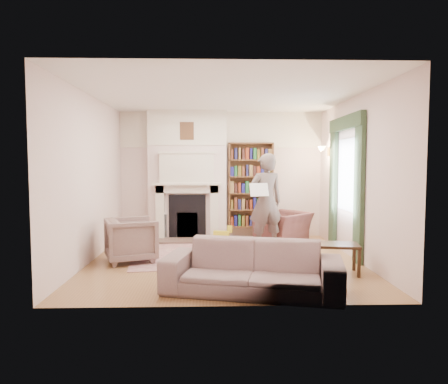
{
  "coord_description": "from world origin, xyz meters",
  "views": [
    {
      "loc": [
        -0.2,
        -6.75,
        1.64
      ],
      "look_at": [
        0.0,
        0.25,
        1.15
      ],
      "focal_mm": 32.0,
      "sensor_mm": 36.0,
      "label": 1
    }
  ],
  "objects_px": {
    "armchair_left": "(131,240)",
    "coffee_table": "(334,258)",
    "bookcase": "(251,185)",
    "rocking_horse": "(221,236)",
    "armchair_reading": "(283,228)",
    "man_reading": "(266,202)",
    "paraffin_heater": "(161,227)",
    "sofa": "(252,267)"
  },
  "relations": [
    {
      "from": "bookcase",
      "to": "man_reading",
      "type": "bearing_deg",
      "value": -83.06
    },
    {
      "from": "bookcase",
      "to": "armchair_reading",
      "type": "bearing_deg",
      "value": -49.81
    },
    {
      "from": "bookcase",
      "to": "paraffin_heater",
      "type": "bearing_deg",
      "value": -173.63
    },
    {
      "from": "coffee_table",
      "to": "bookcase",
      "type": "bearing_deg",
      "value": 117.75
    },
    {
      "from": "coffee_table",
      "to": "paraffin_heater",
      "type": "relative_size",
      "value": 1.27
    },
    {
      "from": "sofa",
      "to": "rocking_horse",
      "type": "xyz_separation_m",
      "value": [
        -0.33,
        2.81,
        -0.11
      ]
    },
    {
      "from": "paraffin_heater",
      "to": "armchair_left",
      "type": "bearing_deg",
      "value": -97.4
    },
    {
      "from": "armchair_left",
      "to": "man_reading",
      "type": "distance_m",
      "value": 2.59
    },
    {
      "from": "bookcase",
      "to": "rocking_horse",
      "type": "distance_m",
      "value": 1.59
    },
    {
      "from": "man_reading",
      "to": "coffee_table",
      "type": "xyz_separation_m",
      "value": [
        0.82,
        -1.69,
        -0.7
      ]
    },
    {
      "from": "bookcase",
      "to": "coffee_table",
      "type": "distance_m",
      "value": 3.31
    },
    {
      "from": "paraffin_heater",
      "to": "bookcase",
      "type": "bearing_deg",
      "value": 6.37
    },
    {
      "from": "sofa",
      "to": "paraffin_heater",
      "type": "xyz_separation_m",
      "value": [
        -1.62,
        3.66,
        -0.05
      ]
    },
    {
      "from": "bookcase",
      "to": "sofa",
      "type": "xyz_separation_m",
      "value": [
        -0.35,
        -3.88,
        -0.85
      ]
    },
    {
      "from": "paraffin_heater",
      "to": "rocking_horse",
      "type": "bearing_deg",
      "value": -33.43
    },
    {
      "from": "man_reading",
      "to": "coffee_table",
      "type": "bearing_deg",
      "value": 101.13
    },
    {
      "from": "sofa",
      "to": "man_reading",
      "type": "bearing_deg",
      "value": 91.89
    },
    {
      "from": "armchair_reading",
      "to": "paraffin_heater",
      "type": "distance_m",
      "value": 2.63
    },
    {
      "from": "armchair_left",
      "to": "rocking_horse",
      "type": "xyz_separation_m",
      "value": [
        1.55,
        1.11,
        -0.15
      ]
    },
    {
      "from": "man_reading",
      "to": "paraffin_heater",
      "type": "height_order",
      "value": "man_reading"
    },
    {
      "from": "coffee_table",
      "to": "armchair_reading",
      "type": "bearing_deg",
      "value": 108.88
    },
    {
      "from": "armchair_left",
      "to": "man_reading",
      "type": "height_order",
      "value": "man_reading"
    },
    {
      "from": "bookcase",
      "to": "sofa",
      "type": "bearing_deg",
      "value": -95.14
    },
    {
      "from": "armchair_reading",
      "to": "coffee_table",
      "type": "distance_m",
      "value": 2.32
    },
    {
      "from": "armchair_reading",
      "to": "armchair_left",
      "type": "height_order",
      "value": "armchair_left"
    },
    {
      "from": "bookcase",
      "to": "paraffin_heater",
      "type": "distance_m",
      "value": 2.18
    },
    {
      "from": "bookcase",
      "to": "coffee_table",
      "type": "height_order",
      "value": "bookcase"
    },
    {
      "from": "armchair_left",
      "to": "sofa",
      "type": "height_order",
      "value": "armchair_left"
    },
    {
      "from": "armchair_left",
      "to": "sofa",
      "type": "relative_size",
      "value": 0.36
    },
    {
      "from": "armchair_left",
      "to": "sofa",
      "type": "xyz_separation_m",
      "value": [
        1.87,
        -1.7,
        -0.04
      ]
    },
    {
      "from": "sofa",
      "to": "paraffin_heater",
      "type": "distance_m",
      "value": 4.0
    },
    {
      "from": "armchair_left",
      "to": "man_reading",
      "type": "bearing_deg",
      "value": -90.74
    },
    {
      "from": "armchair_left",
      "to": "bookcase",
      "type": "bearing_deg",
      "value": -66.07
    },
    {
      "from": "armchair_reading",
      "to": "man_reading",
      "type": "distance_m",
      "value": 0.96
    },
    {
      "from": "sofa",
      "to": "coffee_table",
      "type": "height_order",
      "value": "sofa"
    },
    {
      "from": "armchair_left",
      "to": "coffee_table",
      "type": "height_order",
      "value": "armchair_left"
    },
    {
      "from": "man_reading",
      "to": "paraffin_heater",
      "type": "distance_m",
      "value": 2.48
    },
    {
      "from": "armchair_left",
      "to": "rocking_horse",
      "type": "relative_size",
      "value": 1.66
    },
    {
      "from": "rocking_horse",
      "to": "paraffin_heater",
      "type": "bearing_deg",
      "value": 157.47
    },
    {
      "from": "bookcase",
      "to": "rocking_horse",
      "type": "bearing_deg",
      "value": -122.27
    },
    {
      "from": "coffee_table",
      "to": "rocking_horse",
      "type": "xyz_separation_m",
      "value": [
        -1.66,
        1.94,
        -0.01
      ]
    },
    {
      "from": "sofa",
      "to": "armchair_reading",
      "type": "bearing_deg",
      "value": 86.26
    }
  ]
}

